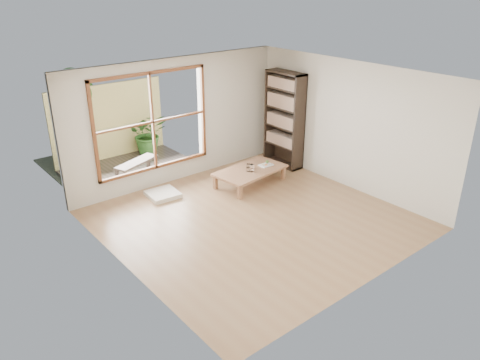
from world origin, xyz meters
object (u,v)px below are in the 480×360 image
object	(u,v)px
low_table	(250,171)
bookshelf	(284,120)
food_tray	(266,164)
garden_bench	(137,164)

from	to	relation	value
low_table	bookshelf	world-z (taller)	bookshelf
food_tray	garden_bench	size ratio (longest dim) A/B	0.26
food_tray	bookshelf	bearing A→B (deg)	25.88
food_tray	garden_bench	bearing A→B (deg)	139.18
bookshelf	garden_bench	distance (m)	3.44
bookshelf	low_table	bearing A→B (deg)	-164.31
low_table	bookshelf	bearing A→B (deg)	8.82
low_table	bookshelf	xyz separation A→B (m)	(1.33, 0.37, 0.79)
bookshelf	food_tray	xyz separation A→B (m)	(-0.91, -0.41, -0.73)
low_table	bookshelf	size ratio (longest dim) A/B	0.74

